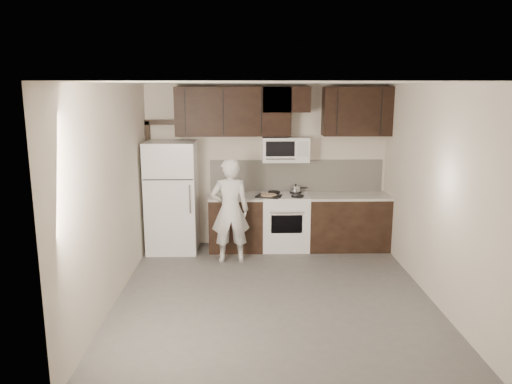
{
  "coord_description": "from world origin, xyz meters",
  "views": [
    {
      "loc": [
        -0.36,
        -6.03,
        2.66
      ],
      "look_at": [
        -0.21,
        0.9,
        1.18
      ],
      "focal_mm": 35.0,
      "sensor_mm": 36.0,
      "label": 1
    }
  ],
  "objects_px": {
    "refrigerator": "(172,197)",
    "person": "(230,211)",
    "stove": "(285,221)",
    "microwave": "(286,149)"
  },
  "relations": [
    {
      "from": "stove",
      "to": "microwave",
      "type": "bearing_deg",
      "value": 90.1
    },
    {
      "from": "stove",
      "to": "microwave",
      "type": "distance_m",
      "value": 1.2
    },
    {
      "from": "microwave",
      "to": "stove",
      "type": "bearing_deg",
      "value": -89.9
    },
    {
      "from": "stove",
      "to": "microwave",
      "type": "height_order",
      "value": "microwave"
    },
    {
      "from": "stove",
      "to": "refrigerator",
      "type": "distance_m",
      "value": 1.9
    },
    {
      "from": "refrigerator",
      "to": "person",
      "type": "bearing_deg",
      "value": -30.4
    },
    {
      "from": "person",
      "to": "stove",
      "type": "bearing_deg",
      "value": -150.91
    },
    {
      "from": "microwave",
      "to": "person",
      "type": "xyz_separation_m",
      "value": [
        -0.89,
        -0.73,
        -0.84
      ]
    },
    {
      "from": "refrigerator",
      "to": "person",
      "type": "xyz_separation_m",
      "value": [
        0.96,
        -0.56,
        -0.09
      ]
    },
    {
      "from": "stove",
      "to": "person",
      "type": "xyz_separation_m",
      "value": [
        -0.89,
        -0.61,
        0.35
      ]
    }
  ]
}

